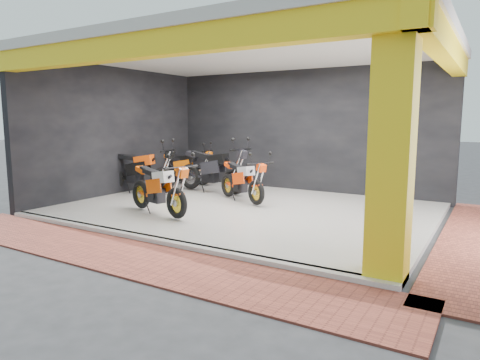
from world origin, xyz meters
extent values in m
plane|color=#2D2D30|center=(0.00, 0.00, 0.00)|extent=(80.00, 80.00, 0.00)
cube|color=white|center=(0.00, 2.00, 0.05)|extent=(8.00, 6.00, 0.10)
cube|color=beige|center=(0.00, 2.00, 3.60)|extent=(8.40, 6.40, 0.20)
cube|color=black|center=(0.00, 5.10, 1.75)|extent=(8.20, 0.20, 3.50)
cube|color=black|center=(-4.10, 2.00, 1.75)|extent=(0.20, 6.20, 3.50)
cube|color=yellow|center=(3.75, -0.75, 1.75)|extent=(0.50, 0.50, 3.50)
cube|color=yellow|center=(0.00, -1.00, 3.30)|extent=(8.40, 0.30, 0.40)
cube|color=yellow|center=(4.00, 2.00, 3.30)|extent=(0.30, 6.40, 0.40)
cube|color=white|center=(0.00, -1.02, 0.05)|extent=(8.00, 0.20, 0.10)
cube|color=#9C4433|center=(0.00, -1.80, 0.01)|extent=(9.00, 1.40, 0.03)
camera|label=1|loc=(4.89, -6.35, 2.10)|focal=32.00mm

